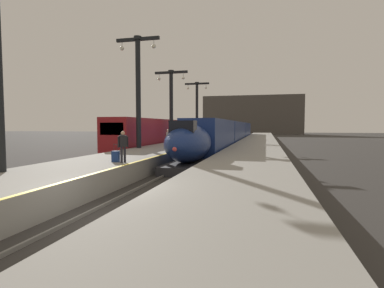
{
  "coord_description": "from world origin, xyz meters",
  "views": [
    {
      "loc": [
        5.09,
        -8.5,
        3.02
      ],
      "look_at": [
        0.3,
        10.77,
        1.8
      ],
      "focal_mm": 27.87,
      "sensor_mm": 36.0,
      "label": 1
    }
  ],
  "objects_px": {
    "passenger_near_edge": "(123,144)",
    "station_column_mid": "(138,82)",
    "station_column_distant": "(197,104)",
    "rolling_suitcase": "(116,156)",
    "regional_train_adjacent": "(174,132)",
    "passenger_mid_platform": "(168,138)",
    "station_column_far": "(171,99)",
    "highspeed_train_main": "(230,133)"
  },
  "relations": [
    {
      "from": "highspeed_train_main",
      "to": "rolling_suitcase",
      "type": "height_order",
      "value": "highspeed_train_main"
    },
    {
      "from": "station_column_mid",
      "to": "station_column_distant",
      "type": "xyz_separation_m",
      "value": [
        0.0,
        22.97,
        -0.39
      ]
    },
    {
      "from": "passenger_mid_platform",
      "to": "station_column_mid",
      "type": "bearing_deg",
      "value": 153.23
    },
    {
      "from": "regional_train_adjacent",
      "to": "station_column_distant",
      "type": "bearing_deg",
      "value": 68.72
    },
    {
      "from": "highspeed_train_main",
      "to": "passenger_near_edge",
      "type": "distance_m",
      "value": 29.55
    },
    {
      "from": "passenger_near_edge",
      "to": "passenger_mid_platform",
      "type": "xyz_separation_m",
      "value": [
        -0.29,
        8.41,
        0.0
      ]
    },
    {
      "from": "station_column_distant",
      "to": "rolling_suitcase",
      "type": "distance_m",
      "value": 33.41
    },
    {
      "from": "station_column_mid",
      "to": "station_column_far",
      "type": "xyz_separation_m",
      "value": [
        -0.0,
        9.41,
        -0.66
      ]
    },
    {
      "from": "station_column_mid",
      "to": "station_column_far",
      "type": "distance_m",
      "value": 9.43
    },
    {
      "from": "regional_train_adjacent",
      "to": "passenger_near_edge",
      "type": "height_order",
      "value": "regional_train_adjacent"
    },
    {
      "from": "station_column_mid",
      "to": "rolling_suitcase",
      "type": "distance_m",
      "value": 11.75
    },
    {
      "from": "station_column_mid",
      "to": "passenger_mid_platform",
      "type": "xyz_separation_m",
      "value": [
        3.32,
        -1.68,
        -4.84
      ]
    },
    {
      "from": "rolling_suitcase",
      "to": "passenger_near_edge",
      "type": "bearing_deg",
      "value": -18.33
    },
    {
      "from": "station_column_far",
      "to": "rolling_suitcase",
      "type": "distance_m",
      "value": 20.15
    },
    {
      "from": "highspeed_train_main",
      "to": "regional_train_adjacent",
      "type": "xyz_separation_m",
      "value": [
        -8.1,
        -2.06,
        0.17
      ]
    },
    {
      "from": "station_column_mid",
      "to": "station_column_distant",
      "type": "height_order",
      "value": "station_column_mid"
    },
    {
      "from": "passenger_near_edge",
      "to": "passenger_mid_platform",
      "type": "height_order",
      "value": "same"
    },
    {
      "from": "highspeed_train_main",
      "to": "passenger_near_edge",
      "type": "height_order",
      "value": "highspeed_train_main"
    },
    {
      "from": "passenger_near_edge",
      "to": "station_column_mid",
      "type": "bearing_deg",
      "value": 109.71
    },
    {
      "from": "station_column_mid",
      "to": "passenger_mid_platform",
      "type": "relative_size",
      "value": 5.77
    },
    {
      "from": "passenger_mid_platform",
      "to": "rolling_suitcase",
      "type": "relative_size",
      "value": 1.72
    },
    {
      "from": "station_column_distant",
      "to": "passenger_near_edge",
      "type": "bearing_deg",
      "value": -83.76
    },
    {
      "from": "highspeed_train_main",
      "to": "station_column_far",
      "type": "relative_size",
      "value": 6.66
    },
    {
      "from": "regional_train_adjacent",
      "to": "station_column_distant",
      "type": "xyz_separation_m",
      "value": [
        2.2,
        5.65,
        4.36
      ]
    },
    {
      "from": "highspeed_train_main",
      "to": "regional_train_adjacent",
      "type": "relative_size",
      "value": 1.55
    },
    {
      "from": "highspeed_train_main",
      "to": "rolling_suitcase",
      "type": "xyz_separation_m",
      "value": [
        -2.83,
        -29.28,
        -0.6
      ]
    },
    {
      "from": "station_column_mid",
      "to": "station_column_distant",
      "type": "bearing_deg",
      "value": 90.0
    },
    {
      "from": "station_column_distant",
      "to": "passenger_mid_platform",
      "type": "xyz_separation_m",
      "value": [
        3.32,
        -24.64,
        -4.45
      ]
    },
    {
      "from": "station_column_mid",
      "to": "station_column_far",
      "type": "relative_size",
      "value": 1.15
    },
    {
      "from": "passenger_near_edge",
      "to": "station_column_far",
      "type": "bearing_deg",
      "value": 100.5
    },
    {
      "from": "regional_train_adjacent",
      "to": "station_column_mid",
      "type": "relative_size",
      "value": 3.75
    },
    {
      "from": "regional_train_adjacent",
      "to": "station_column_far",
      "type": "distance_m",
      "value": 9.18
    },
    {
      "from": "station_column_far",
      "to": "passenger_mid_platform",
      "type": "relative_size",
      "value": 5.03
    },
    {
      "from": "regional_train_adjacent",
      "to": "passenger_near_edge",
      "type": "relative_size",
      "value": 21.66
    },
    {
      "from": "regional_train_adjacent",
      "to": "station_column_far",
      "type": "xyz_separation_m",
      "value": [
        2.2,
        -7.91,
        4.09
      ]
    },
    {
      "from": "passenger_near_edge",
      "to": "passenger_mid_platform",
      "type": "relative_size",
      "value": 1.0
    },
    {
      "from": "regional_train_adjacent",
      "to": "station_column_mid",
      "type": "xyz_separation_m",
      "value": [
        2.2,
        -17.32,
        4.75
      ]
    },
    {
      "from": "station_column_distant",
      "to": "passenger_mid_platform",
      "type": "distance_m",
      "value": 25.26
    },
    {
      "from": "station_column_mid",
      "to": "passenger_near_edge",
      "type": "xyz_separation_m",
      "value": [
        3.61,
        -10.08,
        -4.84
      ]
    },
    {
      "from": "station_column_mid",
      "to": "highspeed_train_main",
      "type": "bearing_deg",
      "value": 73.07
    },
    {
      "from": "regional_train_adjacent",
      "to": "passenger_mid_platform",
      "type": "height_order",
      "value": "regional_train_adjacent"
    },
    {
      "from": "station_column_mid",
      "to": "station_column_far",
      "type": "bearing_deg",
      "value": 90.0
    }
  ]
}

